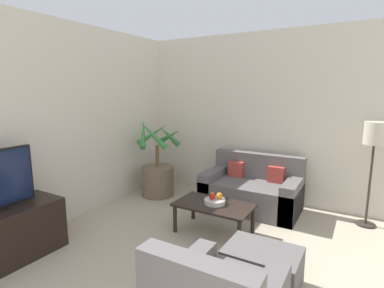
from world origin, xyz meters
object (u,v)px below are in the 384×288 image
(apple_green, at_px, (212,195))
(potted_palm, at_px, (158,173))
(sofa_loveseat, at_px, (252,191))
(orange_fruit, at_px, (220,196))
(fruit_bowl, at_px, (215,202))
(ottoman, at_px, (262,267))
(floor_lamp, at_px, (374,142))
(apple_red, at_px, (212,196))
(coffee_table, at_px, (214,208))

(apple_green, bearing_deg, potted_palm, 153.01)
(sofa_loveseat, height_order, orange_fruit, sofa_loveseat)
(fruit_bowl, xyz_separation_m, ottoman, (0.84, -0.72, -0.23))
(fruit_bowl, bearing_deg, sofa_loveseat, 82.22)
(fruit_bowl, xyz_separation_m, apple_green, (-0.07, 0.06, 0.06))
(orange_fruit, bearing_deg, sofa_loveseat, 84.31)
(sofa_loveseat, bearing_deg, ottoman, -67.91)
(floor_lamp, xyz_separation_m, apple_green, (-1.73, -1.15, -0.67))
(apple_green, height_order, ottoman, apple_green)
(floor_lamp, xyz_separation_m, orange_fruit, (-1.63, -1.16, -0.66))
(potted_palm, relative_size, apple_red, 16.78)
(potted_palm, distance_m, sofa_loveseat, 1.61)
(potted_palm, distance_m, floor_lamp, 3.24)
(potted_palm, bearing_deg, coffee_table, -28.15)
(coffee_table, xyz_separation_m, ottoman, (0.84, -0.71, -0.16))
(apple_green, bearing_deg, fruit_bowl, -40.84)
(orange_fruit, distance_m, ottoman, 1.15)
(potted_palm, distance_m, apple_green, 1.56)
(coffee_table, distance_m, fruit_bowl, 0.08)
(fruit_bowl, relative_size, orange_fruit, 3.32)
(floor_lamp, relative_size, coffee_table, 1.45)
(potted_palm, xyz_separation_m, apple_green, (1.39, -0.71, 0.09))
(apple_red, distance_m, ottoman, 1.16)
(floor_lamp, bearing_deg, apple_green, -146.33)
(sofa_loveseat, height_order, coffee_table, sofa_loveseat)
(floor_lamp, relative_size, ottoman, 2.07)
(fruit_bowl, xyz_separation_m, orange_fruit, (0.04, 0.05, 0.07))
(potted_palm, xyz_separation_m, coffee_table, (1.45, -0.78, -0.05))
(potted_palm, distance_m, apple_red, 1.63)
(sofa_loveseat, relative_size, apple_red, 17.83)
(potted_palm, xyz_separation_m, floor_lamp, (3.12, 0.45, 0.76))
(potted_palm, xyz_separation_m, fruit_bowl, (1.46, -0.76, 0.03))
(potted_palm, height_order, fruit_bowl, potted_palm)
(sofa_loveseat, xyz_separation_m, floor_lamp, (1.53, 0.21, 0.86))
(potted_palm, bearing_deg, apple_red, -28.60)
(fruit_bowl, relative_size, ottoman, 0.40)
(potted_palm, relative_size, orange_fruit, 16.71)
(potted_palm, bearing_deg, apple_green, -26.99)
(sofa_loveseat, relative_size, ottoman, 2.11)
(floor_lamp, xyz_separation_m, coffee_table, (-1.67, -1.22, -0.81))
(potted_palm, distance_m, fruit_bowl, 1.64)
(potted_palm, distance_m, orange_fruit, 1.66)
(sofa_loveseat, distance_m, apple_red, 1.05)
(coffee_table, relative_size, ottoman, 1.43)
(floor_lamp, bearing_deg, fruit_bowl, -144.00)
(sofa_loveseat, relative_size, coffee_table, 1.48)
(coffee_table, bearing_deg, apple_green, 131.29)
(apple_red, bearing_deg, ottoman, -39.28)
(coffee_table, height_order, fruit_bowl, fruit_bowl)
(coffee_table, bearing_deg, floor_lamp, 36.13)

